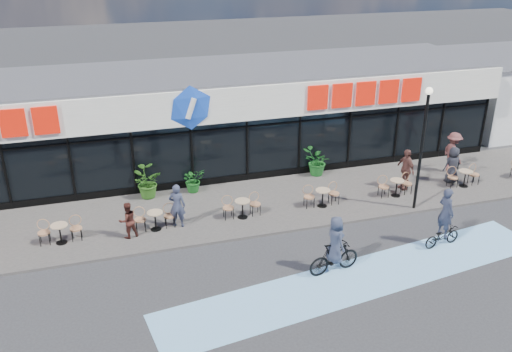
{
  "coord_description": "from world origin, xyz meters",
  "views": [
    {
      "loc": [
        -3.62,
        -14.79,
        10.24
      ],
      "look_at": [
        1.87,
        3.5,
        1.83
      ],
      "focal_mm": 38.0,
      "sensor_mm": 36.0,
      "label": 1
    }
  ],
  "objects_px": {
    "lamp_post": "(423,139)",
    "pedestrian_a": "(406,169)",
    "potted_plant_right": "(317,162)",
    "cyclist_b": "(444,225)",
    "pedestrian_c": "(453,165)",
    "cyclist_a": "(335,251)",
    "pedestrian_b": "(453,152)",
    "potted_plant_left": "(146,183)",
    "patron_right": "(128,220)",
    "potted_plant_mid": "(193,180)",
    "patron_left": "(177,206)"
  },
  "relations": [
    {
      "from": "patron_right",
      "to": "cyclist_b",
      "type": "relative_size",
      "value": 0.61
    },
    {
      "from": "pedestrian_b",
      "to": "pedestrian_c",
      "type": "bearing_deg",
      "value": 148.83
    },
    {
      "from": "lamp_post",
      "to": "cyclist_a",
      "type": "relative_size",
      "value": 2.44
    },
    {
      "from": "potted_plant_mid",
      "to": "patron_left",
      "type": "relative_size",
      "value": 0.62
    },
    {
      "from": "potted_plant_left",
      "to": "cyclist_a",
      "type": "bearing_deg",
      "value": -53.94
    },
    {
      "from": "potted_plant_mid",
      "to": "pedestrian_b",
      "type": "bearing_deg",
      "value": -6.24
    },
    {
      "from": "patron_right",
      "to": "potted_plant_mid",
      "type": "bearing_deg",
      "value": -152.29
    },
    {
      "from": "pedestrian_a",
      "to": "pedestrian_b",
      "type": "relative_size",
      "value": 0.95
    },
    {
      "from": "lamp_post",
      "to": "cyclist_b",
      "type": "relative_size",
      "value": 2.21
    },
    {
      "from": "lamp_post",
      "to": "potted_plant_left",
      "type": "bearing_deg",
      "value": 158.16
    },
    {
      "from": "pedestrian_a",
      "to": "pedestrian_c",
      "type": "relative_size",
      "value": 1.1
    },
    {
      "from": "potted_plant_right",
      "to": "cyclist_b",
      "type": "xyz_separation_m",
      "value": [
        1.98,
        -7.01,
        0.08
      ]
    },
    {
      "from": "potted_plant_left",
      "to": "cyclist_b",
      "type": "xyz_separation_m",
      "value": [
        9.8,
        -6.92,
        0.06
      ]
    },
    {
      "from": "potted_plant_right",
      "to": "cyclist_a",
      "type": "height_order",
      "value": "cyclist_a"
    },
    {
      "from": "potted_plant_left",
      "to": "pedestrian_a",
      "type": "height_order",
      "value": "pedestrian_a"
    },
    {
      "from": "potted_plant_right",
      "to": "pedestrian_a",
      "type": "bearing_deg",
      "value": -37.96
    },
    {
      "from": "pedestrian_b",
      "to": "cyclist_a",
      "type": "relative_size",
      "value": 0.93
    },
    {
      "from": "patron_left",
      "to": "pedestrian_c",
      "type": "xyz_separation_m",
      "value": [
        12.48,
        0.53,
        -0.04
      ]
    },
    {
      "from": "patron_right",
      "to": "potted_plant_left",
      "type": "bearing_deg",
      "value": -126.3
    },
    {
      "from": "pedestrian_a",
      "to": "cyclist_b",
      "type": "height_order",
      "value": "cyclist_b"
    },
    {
      "from": "patron_left",
      "to": "patron_right",
      "type": "relative_size",
      "value": 1.24
    },
    {
      "from": "potted_plant_mid",
      "to": "cyclist_b",
      "type": "relative_size",
      "value": 0.47
    },
    {
      "from": "pedestrian_c",
      "to": "lamp_post",
      "type": "bearing_deg",
      "value": 31.17
    },
    {
      "from": "lamp_post",
      "to": "pedestrian_b",
      "type": "bearing_deg",
      "value": 37.6
    },
    {
      "from": "potted_plant_mid",
      "to": "cyclist_b",
      "type": "height_order",
      "value": "cyclist_b"
    },
    {
      "from": "potted_plant_mid",
      "to": "pedestrian_a",
      "type": "bearing_deg",
      "value": -14.88
    },
    {
      "from": "pedestrian_c",
      "to": "cyclist_b",
      "type": "height_order",
      "value": "cyclist_b"
    },
    {
      "from": "patron_right",
      "to": "pedestrian_b",
      "type": "distance_m",
      "value": 15.21
    },
    {
      "from": "potted_plant_left",
      "to": "pedestrian_a",
      "type": "distance_m",
      "value": 11.22
    },
    {
      "from": "lamp_post",
      "to": "pedestrian_a",
      "type": "height_order",
      "value": "lamp_post"
    },
    {
      "from": "pedestrian_b",
      "to": "lamp_post",
      "type": "bearing_deg",
      "value": 131.25
    },
    {
      "from": "potted_plant_mid",
      "to": "patron_left",
      "type": "xyz_separation_m",
      "value": [
        -1.16,
        -2.9,
        0.33
      ]
    },
    {
      "from": "potted_plant_right",
      "to": "patron_right",
      "type": "xyz_separation_m",
      "value": [
        -8.82,
        -3.31,
        0.04
      ]
    },
    {
      "from": "lamp_post",
      "to": "pedestrian_c",
      "type": "height_order",
      "value": "lamp_post"
    },
    {
      "from": "pedestrian_c",
      "to": "cyclist_a",
      "type": "relative_size",
      "value": 0.81
    },
    {
      "from": "potted_plant_mid",
      "to": "potted_plant_left",
      "type": "bearing_deg",
      "value": -179.6
    },
    {
      "from": "cyclist_a",
      "to": "lamp_post",
      "type": "bearing_deg",
      "value": 32.48
    },
    {
      "from": "patron_right",
      "to": "pedestrian_b",
      "type": "bearing_deg",
      "value": 168.11
    },
    {
      "from": "cyclist_a",
      "to": "pedestrian_a",
      "type": "bearing_deg",
      "value": 41.71
    },
    {
      "from": "potted_plant_mid",
      "to": "pedestrian_c",
      "type": "height_order",
      "value": "pedestrian_c"
    },
    {
      "from": "potted_plant_right",
      "to": "pedestrian_c",
      "type": "height_order",
      "value": "pedestrian_c"
    },
    {
      "from": "lamp_post",
      "to": "cyclist_b",
      "type": "xyz_separation_m",
      "value": [
        -0.58,
        -2.76,
        -2.27
      ]
    },
    {
      "from": "potted_plant_left",
      "to": "patron_right",
      "type": "height_order",
      "value": "patron_right"
    },
    {
      "from": "pedestrian_a",
      "to": "pedestrian_b",
      "type": "xyz_separation_m",
      "value": [
        3.12,
        1.05,
        0.04
      ]
    },
    {
      "from": "pedestrian_a",
      "to": "cyclist_a",
      "type": "relative_size",
      "value": 0.89
    },
    {
      "from": "pedestrian_c",
      "to": "cyclist_a",
      "type": "bearing_deg",
      "value": 31.98
    },
    {
      "from": "potted_plant_mid",
      "to": "cyclist_a",
      "type": "distance_m",
      "value": 8.09
    },
    {
      "from": "pedestrian_c",
      "to": "cyclist_b",
      "type": "bearing_deg",
      "value": 52.01
    },
    {
      "from": "pedestrian_c",
      "to": "potted_plant_mid",
      "type": "bearing_deg",
      "value": -11.87
    },
    {
      "from": "pedestrian_c",
      "to": "cyclist_a",
      "type": "xyz_separation_m",
      "value": [
        -8.0,
        -5.0,
        -0.11
      ]
    }
  ]
}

